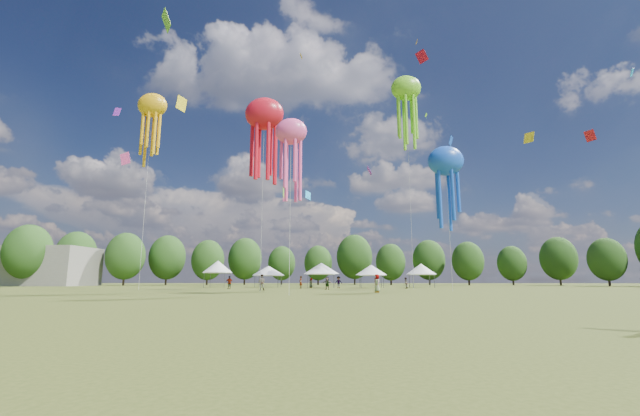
{
  "coord_description": "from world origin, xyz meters",
  "views": [
    {
      "loc": [
        0.45,
        -12.27,
        1.2
      ],
      "look_at": [
        -0.73,
        15.0,
        6.0
      ],
      "focal_mm": 23.05,
      "sensor_mm": 36.0,
      "label": 1
    }
  ],
  "objects": [
    {
      "name": "show_kites",
      "position": [
        -2.0,
        35.51,
        19.35
      ],
      "size": [
        41.04,
        25.34,
        30.18
      ],
      "color": "red",
      "rests_on": "ground"
    },
    {
      "name": "festival_tents",
      "position": [
        -3.7,
        55.24,
        2.97
      ],
      "size": [
        38.53,
        12.03,
        4.44
      ],
      "color": "#47474C",
      "rests_on": "ground"
    },
    {
      "name": "small_kites",
      "position": [
        -0.39,
        41.95,
        29.47
      ],
      "size": [
        74.24,
        56.51,
        42.82
      ],
      "color": "red",
      "rests_on": "ground"
    },
    {
      "name": "spectator_near",
      "position": [
        -8.54,
        36.32,
        0.94
      ],
      "size": [
        0.96,
        0.77,
        1.88
      ],
      "primitive_type": "imported",
      "rotation": [
        0.0,
        0.0,
        3.07
      ],
      "color": "gray",
      "rests_on": "ground"
    },
    {
      "name": "treeline",
      "position": [
        -3.87,
        62.51,
        6.54
      ],
      "size": [
        201.57,
        95.24,
        13.43
      ],
      "color": "#38281C",
      "rests_on": "ground"
    },
    {
      "name": "spectators_far",
      "position": [
        -0.83,
        44.62,
        0.85
      ],
      "size": [
        25.25,
        25.51,
        1.79
      ],
      "color": "gray",
      "rests_on": "ground"
    },
    {
      "name": "ground",
      "position": [
        0.0,
        0.0,
        0.0
      ],
      "size": [
        300.0,
        300.0,
        0.0
      ],
      "primitive_type": "plane",
      "color": "#384416",
      "rests_on": "ground"
    }
  ]
}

